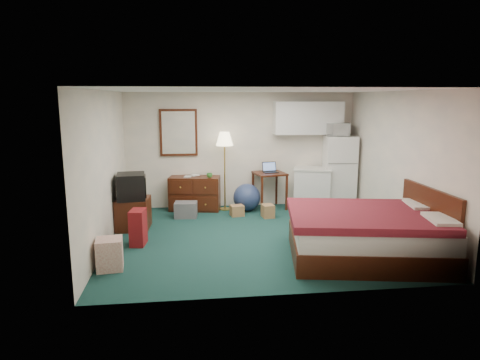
{
  "coord_description": "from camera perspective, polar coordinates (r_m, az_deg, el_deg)",
  "views": [
    {
      "loc": [
        -1.14,
        -7.04,
        2.38
      ],
      "look_at": [
        -0.26,
        0.3,
        0.96
      ],
      "focal_mm": 32.0,
      "sensor_mm": 36.0,
      "label": 1
    }
  ],
  "objects": [
    {
      "name": "mirror",
      "position": [
        9.29,
        -8.19,
        6.28
      ],
      "size": [
        0.8,
        0.06,
        1.0
      ],
      "primitive_type": null,
      "color": "white",
      "rests_on": "walls"
    },
    {
      "name": "microwave",
      "position": [
        9.52,
        12.92,
        6.79
      ],
      "size": [
        0.56,
        0.4,
        0.34
      ],
      "primitive_type": "imported",
      "rotation": [
        0.0,
        0.0,
        -0.27
      ],
      "color": "white",
      "rests_on": "fridge"
    },
    {
      "name": "dresser",
      "position": [
        9.24,
        -6.04,
        -1.77
      ],
      "size": [
        1.13,
        0.66,
        0.73
      ],
      "primitive_type": null,
      "rotation": [
        0.0,
        0.0,
        -0.18
      ],
      "color": "#35120C",
      "rests_on": "floor"
    },
    {
      "name": "kitchen_counter",
      "position": [
        9.55,
        9.63,
        -1.09
      ],
      "size": [
        0.92,
        0.8,
        0.84
      ],
      "primitive_type": null,
      "rotation": [
        0.0,
        0.0,
        -0.33
      ],
      "color": "white",
      "rests_on": "floor"
    },
    {
      "name": "floor_lamp",
      "position": [
        9.13,
        -2.05,
        1.16
      ],
      "size": [
        0.42,
        0.42,
        1.67
      ],
      "primitive_type": null,
      "rotation": [
        0.0,
        0.0,
        0.17
      ],
      "color": "gold",
      "rests_on": "floor"
    },
    {
      "name": "suitcase",
      "position": [
        7.23,
        -13.43,
        -6.17
      ],
      "size": [
        0.27,
        0.39,
        0.59
      ],
      "primitive_type": null,
      "rotation": [
        0.0,
        0.0,
        -0.12
      ],
      "color": "#610B08",
      "rests_on": "floor"
    },
    {
      "name": "cardboard_box_b",
      "position": [
        8.68,
        3.73,
        -4.14
      ],
      "size": [
        0.25,
        0.29,
        0.26
      ],
      "primitive_type": null,
      "rotation": [
        0.0,
        0.0,
        0.13
      ],
      "color": "#916344",
      "rests_on": "floor"
    },
    {
      "name": "headboard",
      "position": [
        7.12,
        23.89,
        -4.95
      ],
      "size": [
        0.06,
        1.56,
        1.0
      ],
      "primitive_type": null,
      "color": "#35120C",
      "rests_on": "walls"
    },
    {
      "name": "retail_box",
      "position": [
        6.36,
        -16.99,
        -9.42
      ],
      "size": [
        0.39,
        0.39,
        0.44
      ],
      "primitive_type": null,
      "rotation": [
        0.0,
        0.0,
        0.11
      ],
      "color": "white",
      "rests_on": "floor"
    },
    {
      "name": "cardboard_box_a",
      "position": [
        8.77,
        -0.4,
        -4.09
      ],
      "size": [
        0.3,
        0.26,
        0.22
      ],
      "primitive_type": null,
      "rotation": [
        0.0,
        0.0,
        0.18
      ],
      "color": "#916344",
      "rests_on": "floor"
    },
    {
      "name": "laptop",
      "position": [
        9.25,
        4.13,
        1.65
      ],
      "size": [
        0.34,
        0.29,
        0.21
      ],
      "primitive_type": null,
      "rotation": [
        0.0,
        0.0,
        0.14
      ],
      "color": "black",
      "rests_on": "desk"
    },
    {
      "name": "floor",
      "position": [
        7.52,
        2.23,
        -7.56
      ],
      "size": [
        5.0,
        4.5,
        0.01
      ],
      "primitive_type": "cube",
      "color": "#163430",
      "rests_on": "ground"
    },
    {
      "name": "desk",
      "position": [
        9.35,
        3.94,
        -1.38
      ],
      "size": [
        0.74,
        0.74,
        0.79
      ],
      "primitive_type": null,
      "rotation": [
        0.0,
        0.0,
        0.2
      ],
      "color": "#35120C",
      "rests_on": "floor"
    },
    {
      "name": "upper_cabinets",
      "position": [
        9.49,
        9.07,
        8.16
      ],
      "size": [
        1.5,
        0.35,
        0.7
      ],
      "primitive_type": null,
      "color": "white",
      "rests_on": "walls"
    },
    {
      "name": "ceiling",
      "position": [
        7.13,
        2.38,
        11.85
      ],
      "size": [
        5.0,
        4.5,
        0.01
      ],
      "primitive_type": "cube",
      "color": "beige",
      "rests_on": "walls"
    },
    {
      "name": "tv_stand",
      "position": [
        8.14,
        -14.01,
        -4.35
      ],
      "size": [
        0.61,
        0.66,
        0.57
      ],
      "primitive_type": null,
      "rotation": [
        0.0,
        0.0,
        -0.07
      ],
      "color": "#35120C",
      "rests_on": "floor"
    },
    {
      "name": "book_b",
      "position": [
        9.26,
        -6.48,
        1.23
      ],
      "size": [
        0.16,
        0.04,
        0.22
      ],
      "primitive_type": "imported",
      "rotation": [
        0.0,
        0.0,
        0.11
      ],
      "color": "#916344",
      "rests_on": "dresser"
    },
    {
      "name": "walls",
      "position": [
        7.22,
        2.3,
        1.89
      ],
      "size": [
        5.01,
        4.51,
        2.5
      ],
      "color": "beige",
      "rests_on": "floor"
    },
    {
      "name": "mug",
      "position": [
        9.03,
        -4.09,
        0.7
      ],
      "size": [
        0.13,
        0.1,
        0.12
      ],
      "primitive_type": "imported",
      "rotation": [
        0.0,
        0.0,
        0.04
      ],
      "color": "#357C2E",
      "rests_on": "dresser"
    },
    {
      "name": "bed",
      "position": [
        6.74,
        16.51,
        -7.06
      ],
      "size": [
        2.48,
        2.09,
        0.71
      ],
      "primitive_type": null,
      "rotation": [
        0.0,
        0.0,
        -0.18
      ],
      "color": "#50111B",
      "rests_on": "floor"
    },
    {
      "name": "crt_tv",
      "position": [
        7.97,
        -14.31,
        -0.83
      ],
      "size": [
        0.56,
        0.6,
        0.47
      ],
      "primitive_type": null,
      "rotation": [
        0.0,
        0.0,
        0.1
      ],
      "color": "black",
      "rests_on": "tv_stand"
    },
    {
      "name": "fridge",
      "position": [
        9.63,
        13.08,
        1.09
      ],
      "size": [
        0.73,
        0.73,
        1.57
      ],
      "primitive_type": null,
      "rotation": [
        0.0,
        0.0,
        -0.13
      ],
      "color": "white",
      "rests_on": "floor"
    },
    {
      "name": "file_bin",
      "position": [
        8.73,
        -7.23,
        -3.95
      ],
      "size": [
        0.48,
        0.38,
        0.31
      ],
      "primitive_type": null,
      "rotation": [
        0.0,
        0.0,
        -0.1
      ],
      "color": "slate",
      "rests_on": "floor"
    },
    {
      "name": "exercise_ball",
      "position": [
        9.13,
        0.92,
        -2.33
      ],
      "size": [
        0.61,
        0.61,
        0.58
      ],
      "primitive_type": "sphere",
      "rotation": [
        0.0,
        0.0,
        0.04
      ],
      "color": "navy",
      "rests_on": "floor"
    },
    {
      "name": "book_a",
      "position": [
        9.16,
        -7.45,
        1.05
      ],
      "size": [
        0.15,
        0.04,
        0.21
      ],
      "primitive_type": "imported",
      "rotation": [
        0.0,
        0.0,
        -0.17
      ],
      "color": "#916344",
      "rests_on": "dresser"
    }
  ]
}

